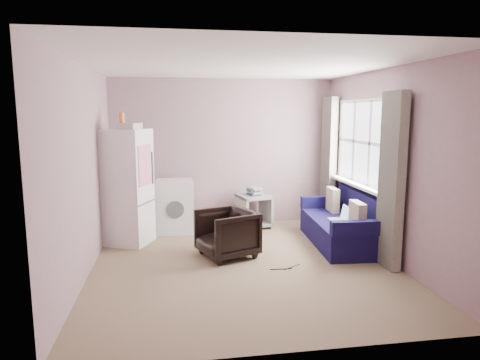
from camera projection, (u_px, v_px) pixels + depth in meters
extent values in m
cube|color=#826D55|center=(243.00, 264.00, 5.52)|extent=(3.80, 4.20, 0.02)
cube|color=silver|center=(244.00, 64.00, 5.12)|extent=(3.80, 4.20, 0.02)
cube|color=gray|center=(223.00, 152.00, 7.38)|extent=(3.80, 0.02, 2.50)
cube|color=gray|center=(289.00, 202.00, 3.26)|extent=(3.80, 0.02, 2.50)
cube|color=gray|center=(84.00, 171.00, 5.02)|extent=(0.02, 4.20, 2.50)
cube|color=gray|center=(387.00, 165.00, 5.62)|extent=(0.02, 4.20, 2.50)
cube|color=white|center=(363.00, 142.00, 6.26)|extent=(0.01, 1.60, 1.20)
imported|color=black|center=(227.00, 231.00, 5.75)|extent=(0.84, 0.87, 0.70)
cube|color=white|center=(128.00, 187.00, 6.27)|extent=(0.76, 0.76, 1.70)
cube|color=#4F5257|center=(147.00, 203.00, 6.24)|extent=(0.21, 0.51, 0.02)
cube|color=#4F5257|center=(152.00, 168.00, 6.37)|extent=(0.03, 0.03, 0.48)
cube|color=white|center=(145.00, 165.00, 6.13)|extent=(0.16, 0.38, 0.58)
cylinder|color=orange|center=(122.00, 121.00, 6.19)|extent=(0.10, 0.10, 0.23)
cube|color=#B4B2A9|center=(130.00, 126.00, 6.01)|extent=(0.34, 0.36, 0.09)
cube|color=white|center=(175.00, 206.00, 6.98)|extent=(0.60, 0.60, 0.84)
cube|color=#4F5257|center=(174.00, 182.00, 6.90)|extent=(0.56, 0.54, 0.05)
cylinder|color=#4F5257|center=(175.00, 210.00, 6.69)|extent=(0.28, 0.02, 0.28)
cube|color=gray|center=(254.00, 196.00, 7.20)|extent=(0.61, 0.61, 0.04)
cube|color=gray|center=(254.00, 223.00, 7.27)|extent=(0.61, 0.61, 0.04)
cube|color=gray|center=(241.00, 212.00, 7.15)|extent=(0.17, 0.50, 0.56)
cube|color=gray|center=(266.00, 210.00, 7.33)|extent=(0.17, 0.50, 0.56)
cube|color=navy|center=(254.00, 194.00, 7.19)|extent=(0.22, 0.28, 0.03)
cube|color=gray|center=(255.00, 192.00, 7.19)|extent=(0.24, 0.29, 0.03)
cube|color=navy|center=(253.00, 190.00, 7.18)|extent=(0.21, 0.27, 0.03)
cube|color=gray|center=(255.00, 188.00, 7.17)|extent=(0.24, 0.29, 0.03)
cube|color=#120E43|center=(340.00, 232.00, 6.32)|extent=(0.90, 1.73, 0.37)
cube|color=#120E43|center=(362.00, 205.00, 6.28)|extent=(0.28, 1.69, 0.41)
cube|color=#120E43|center=(361.00, 228.00, 5.47)|extent=(0.80, 0.18, 0.19)
cube|color=#120E43|center=(325.00, 202.00, 7.07)|extent=(0.80, 0.18, 0.19)
cube|color=#BDB58F|center=(357.00, 216.00, 5.73)|extent=(0.14, 0.38, 0.37)
cube|color=#BDB58F|center=(333.00, 200.00, 6.79)|extent=(0.14, 0.38, 0.37)
cube|color=gray|center=(337.00, 220.00, 6.19)|extent=(0.23, 0.32, 0.02)
cube|color=silver|center=(346.00, 213.00, 6.18)|extent=(0.08, 0.31, 0.20)
cube|color=white|center=(357.00, 185.00, 6.34)|extent=(0.14, 1.70, 0.04)
cube|color=white|center=(360.00, 183.00, 6.35)|extent=(0.02, 1.68, 0.05)
cube|color=white|center=(362.00, 142.00, 6.25)|extent=(0.02, 1.68, 0.05)
cube|color=white|center=(363.00, 101.00, 6.16)|extent=(0.02, 1.68, 0.05)
cube|color=white|center=(389.00, 146.00, 5.47)|extent=(0.02, 0.05, 1.20)
cube|color=white|center=(370.00, 144.00, 5.99)|extent=(0.02, 0.05, 1.20)
cube|color=white|center=(354.00, 141.00, 6.51)|extent=(0.02, 0.05, 1.20)
cube|color=white|center=(340.00, 139.00, 7.03)|extent=(0.02, 0.05, 1.20)
cube|color=beige|center=(391.00, 181.00, 5.25)|extent=(0.12, 0.46, 2.18)
cube|color=beige|center=(328.00, 161.00, 7.36)|extent=(0.12, 0.46, 2.18)
cylinder|color=black|center=(292.00, 267.00, 5.39)|extent=(0.24, 0.16, 0.01)
cylinder|color=black|center=(281.00, 269.00, 5.31)|extent=(0.28, 0.02, 0.01)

